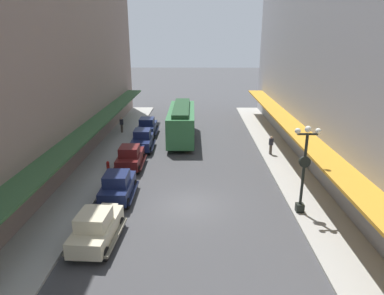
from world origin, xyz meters
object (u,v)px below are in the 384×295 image
object	(u,v)px
parked_car_0	(130,156)
parked_car_2	(96,227)
parked_car_4	(118,185)
lamp_post_with_clock	(304,166)
pedestrian_1	(122,125)
streetcar	(182,121)
parked_car_3	(142,140)
fire_hydrant	(108,166)
pedestrian_0	(271,145)
parked_car_1	(147,126)

from	to	relation	value
parked_car_0	parked_car_2	size ratio (longest dim) A/B	0.99
parked_car_4	lamp_post_with_clock	distance (m)	11.35
parked_car_0	parked_car_4	bearing A→B (deg)	-87.45
parked_car_0	pedestrian_1	size ratio (longest dim) A/B	2.61
streetcar	pedestrian_1	distance (m)	6.91
parked_car_2	parked_car_0	bearing A→B (deg)	91.64
parked_car_3	fire_hydrant	xyz separation A→B (m)	(-1.72, -5.77, -0.38)
parked_car_2	parked_car_3	distance (m)	15.07
parked_car_4	pedestrian_0	size ratio (longest dim) A/B	2.61
lamp_post_with_clock	pedestrian_0	world-z (taller)	lamp_post_with_clock
pedestrian_0	parked_car_2	bearing A→B (deg)	-129.96
pedestrian_1	streetcar	bearing A→B (deg)	-18.46
parked_car_4	lamp_post_with_clock	xyz separation A→B (m)	(11.02, -1.78, 2.04)
parked_car_1	fire_hydrant	distance (m)	10.93
parked_car_1	parked_car_3	bearing A→B (deg)	-87.16
parked_car_2	streetcar	distance (m)	18.65
parked_car_0	parked_car_3	bearing A→B (deg)	87.16
parked_car_3	streetcar	bearing A→B (deg)	43.17
parked_car_2	streetcar	bearing A→B (deg)	79.52
parked_car_4	fire_hydrant	xyz separation A→B (m)	(-1.73, 4.31, -0.38)
streetcar	fire_hydrant	distance (m)	10.48
parked_car_1	parked_car_3	xyz separation A→B (m)	(0.25, -5.06, 0.00)
parked_car_0	pedestrian_0	bearing A→B (deg)	14.80
parked_car_0	pedestrian_0	distance (m)	12.04
parked_car_3	fire_hydrant	world-z (taller)	parked_car_3
parked_car_4	fire_hydrant	distance (m)	4.66
parked_car_3	pedestrian_0	bearing A→B (deg)	-7.67
streetcar	pedestrian_1	world-z (taller)	streetcar
parked_car_1	parked_car_4	xyz separation A→B (m)	(0.26, -15.13, 0.00)
pedestrian_0	parked_car_1	bearing A→B (deg)	150.51
streetcar	fire_hydrant	world-z (taller)	streetcar
parked_car_1	pedestrian_1	distance (m)	2.81
pedestrian_0	pedestrian_1	world-z (taller)	same
streetcar	lamp_post_with_clock	distance (m)	16.93
parked_car_1	pedestrian_0	distance (m)	13.39
parked_car_2	lamp_post_with_clock	bearing A→B (deg)	16.34
parked_car_0	fire_hydrant	bearing A→B (deg)	-142.22
parked_car_0	pedestrian_0	xyz separation A→B (m)	(11.64, 3.07, 0.05)
parked_car_3	parked_car_2	bearing A→B (deg)	-89.73
parked_car_2	lamp_post_with_clock	size ratio (longest dim) A/B	0.84
pedestrian_0	pedestrian_1	bearing A→B (deg)	154.31
parked_car_4	fire_hydrant	bearing A→B (deg)	111.92
lamp_post_with_clock	parked_car_0	bearing A→B (deg)	147.24
parked_car_4	pedestrian_0	world-z (taller)	parked_car_4
parked_car_0	parked_car_4	distance (m)	5.47
pedestrian_1	parked_car_4	bearing A→B (deg)	-78.84
parked_car_0	pedestrian_0	world-z (taller)	parked_car_0
parked_car_0	parked_car_4	xyz separation A→B (m)	(0.24, -5.46, 0.00)
parked_car_1	streetcar	distance (m)	4.24
fire_hydrant	parked_car_4	bearing A→B (deg)	-68.08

